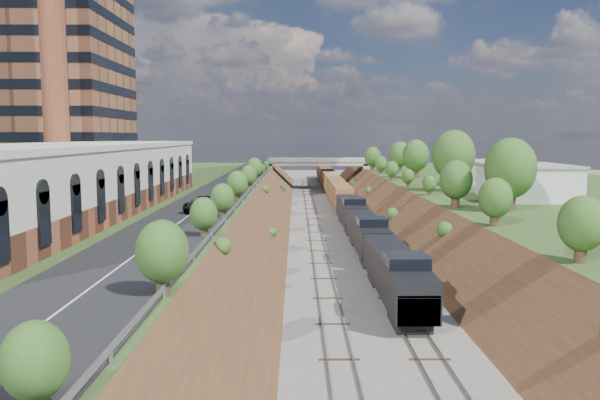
% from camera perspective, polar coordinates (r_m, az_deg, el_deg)
% --- Properties ---
extents(platform_left, '(44.00, 180.00, 5.00)m').
position_cam_1_polar(platform_left, '(85.38, -19.45, -1.00)').
color(platform_left, '#334D20').
rests_on(platform_left, ground).
extents(platform_right, '(44.00, 180.00, 5.00)m').
position_cam_1_polar(platform_right, '(89.19, 24.92, -0.93)').
color(platform_right, '#334D20').
rests_on(platform_right, ground).
extents(embankment_left, '(10.00, 180.00, 10.00)m').
position_cam_1_polar(embankment_left, '(81.24, -4.54, -2.79)').
color(embankment_left, brown).
rests_on(embankment_left, ground).
extents(embankment_right, '(10.00, 180.00, 10.00)m').
position_cam_1_polar(embankment_right, '(82.60, 10.89, -2.74)').
color(embankment_right, brown).
rests_on(embankment_right, ground).
extents(rail_left_track, '(1.58, 180.00, 0.18)m').
position_cam_1_polar(rail_left_track, '(81.05, 1.40, -2.73)').
color(rail_left_track, gray).
rests_on(rail_left_track, ground).
extents(rail_right_track, '(1.58, 180.00, 0.18)m').
position_cam_1_polar(rail_right_track, '(81.37, 5.07, -2.72)').
color(rail_right_track, gray).
rests_on(rail_right_track, ground).
extents(road, '(8.00, 180.00, 0.10)m').
position_cam_1_polar(road, '(81.06, -7.74, 0.75)').
color(road, black).
rests_on(road, platform_left).
extents(guardrail, '(0.10, 171.00, 0.70)m').
position_cam_1_polar(guardrail, '(80.39, -4.87, 1.09)').
color(guardrail, '#99999E').
rests_on(guardrail, platform_left).
extents(commercial_building, '(14.30, 62.30, 7.00)m').
position_cam_1_polar(commercial_building, '(62.54, -21.88, 1.91)').
color(commercial_building, brown).
rests_on(commercial_building, platform_left).
extents(highrise_tower, '(22.00, 22.00, 53.90)m').
position_cam_1_polar(highrise_tower, '(101.92, -23.92, 17.12)').
color(highrise_tower, brown).
rests_on(highrise_tower, platform_left).
extents(smokestack, '(3.20, 3.20, 40.00)m').
position_cam_1_polar(smokestack, '(82.98, -22.98, 14.26)').
color(smokestack, brown).
rests_on(smokestack, platform_left).
extents(overpass, '(24.50, 8.30, 7.40)m').
position_cam_1_polar(overpass, '(142.32, 1.70, 3.10)').
color(overpass, gray).
rests_on(overpass, ground).
extents(white_building_near, '(9.00, 12.00, 4.00)m').
position_cam_1_polar(white_building_near, '(77.67, 21.24, 1.58)').
color(white_building_near, silver).
rests_on(white_building_near, platform_right).
extents(white_building_far, '(8.00, 10.00, 3.60)m').
position_cam_1_polar(white_building_far, '(98.28, 16.26, 2.54)').
color(white_building_far, silver).
rests_on(white_building_far, platform_right).
extents(tree_right_large, '(5.25, 5.25, 7.61)m').
position_cam_1_polar(tree_right_large, '(64.02, 19.83, 2.87)').
color(tree_right_large, '#473323').
rests_on(tree_right_large, platform_right).
extents(tree_left_crest, '(2.45, 2.45, 3.55)m').
position_cam_1_polar(tree_left_crest, '(40.98, -9.83, -1.86)').
color(tree_left_crest, '#473323').
rests_on(tree_left_crest, platform_left).
extents(freight_train, '(2.95, 150.53, 4.55)m').
position_cam_1_polar(freight_train, '(114.21, 3.51, 1.12)').
color(freight_train, black).
rests_on(freight_train, ground).
extents(suv, '(3.88, 6.12, 1.57)m').
position_cam_1_polar(suv, '(60.32, -9.44, -0.37)').
color(suv, black).
rests_on(suv, road).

